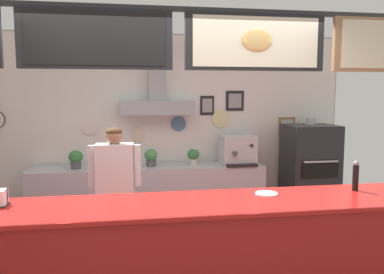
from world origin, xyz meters
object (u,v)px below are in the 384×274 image
Objects in this scene: pizza_oven at (309,174)px; pepper_grinder at (356,176)px; potted_basil at (151,157)px; potted_rosemary at (106,159)px; condiment_plate at (266,194)px; potted_thyme at (76,159)px; shop_worker at (115,192)px; espresso_machine at (237,150)px; potted_oregano at (193,156)px.

pizza_oven is 5.88× the size of pepper_grinder.
pepper_grinder is (1.63, -2.37, 0.18)m from potted_basil.
condiment_plate is (1.45, -2.42, 0.07)m from potted_rosemary.
potted_thyme is (-0.40, -0.06, 0.02)m from potted_rosemary.
shop_worker is at bearing -82.54° from potted_rosemary.
potted_thyme is at bearing -171.37° from potted_rosemary.
condiment_plate is at bearing -59.18° from potted_rosemary.
pepper_grinder is (2.09, -1.22, 0.37)m from shop_worker.
potted_thyme is 3.00m from condiment_plate.
shop_worker is at bearing 136.71° from condiment_plate.
potted_rosemary is at bearing 132.74° from pepper_grinder.
pizza_oven is at bearing -2.11° from potted_thyme.
espresso_machine reaches higher than potted_thyme.
condiment_plate is (0.22, -2.40, 0.06)m from potted_oregano.
shop_worker is 1.23m from potted_rosemary.
condiment_plate is (1.85, -2.36, 0.05)m from potted_thyme.
potted_basil is (1.02, 0.01, -0.01)m from potted_thyme.
potted_basil is (-1.25, -0.01, -0.07)m from espresso_machine.
potted_rosemary is 0.86× the size of potted_basil.
espresso_machine is at bearing -2.46° from potted_oregano.
pizza_oven is 2.94m from potted_rosemary.
potted_rosemary is 3.32m from pepper_grinder.
condiment_plate is (0.83, -2.37, 0.06)m from potted_basil.
pizza_oven reaches higher than potted_basil.
potted_basil is at bearing 109.36° from condiment_plate.
potted_oregano is at bearing -129.55° from shop_worker.
potted_basil is 2.89m from pepper_grinder.
potted_oregano reaches higher than condiment_plate.
pepper_grinder is at bearing -41.79° from potted_thyme.
potted_basil is (-2.31, 0.13, 0.29)m from pizza_oven.
pizza_oven reaches higher than pepper_grinder.
shop_worker is 6.85× the size of potted_oregano.
potted_basil is at bearing 0.34° from potted_thyme.
shop_worker is 1.30m from potted_thyme.
potted_rosemary is at bearing 178.54° from espresso_machine.
potted_oregano is (-1.70, 0.16, 0.29)m from pizza_oven.
potted_basil is at bearing -109.32° from shop_worker.
potted_oregano is 1.20× the size of condiment_plate.
pizza_oven is 1.01× the size of shop_worker.
shop_worker reaches higher than condiment_plate.
potted_rosemary is (-1.87, 0.05, -0.09)m from espresso_machine.
potted_rosemary is 0.62m from potted_basil.
shop_worker is 8.18× the size of condiment_plate.
pepper_grinder is (2.65, -2.37, 0.17)m from potted_thyme.
potted_basil is (0.46, 1.16, 0.19)m from shop_worker.
pepper_grinder is 1.40× the size of condiment_plate.
shop_worker is 3.12× the size of espresso_machine.
shop_worker is (-2.77, -1.03, 0.10)m from pizza_oven.
pepper_grinder is at bearing 151.90° from shop_worker.
shop_worker is at bearing -63.89° from potted_thyme.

